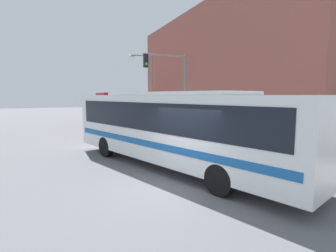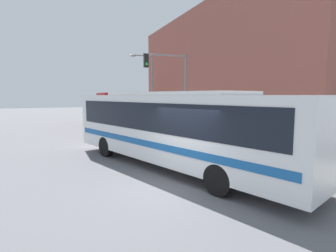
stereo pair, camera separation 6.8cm
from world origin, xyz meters
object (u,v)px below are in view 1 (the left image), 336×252
(parking_meter, at_px, (181,122))
(pedestrian_near_corner, at_px, (183,118))
(traffic_light_pole, at_px, (172,80))
(pedestrian_mid_block, at_px, (225,126))
(city_bus, at_px, (175,124))
(street_lamp, at_px, (149,83))
(delivery_truck, at_px, (110,106))
(fire_hydrant, at_px, (233,141))

(parking_meter, bearing_deg, pedestrian_near_corner, 57.39)
(traffic_light_pole, xyz_separation_m, pedestrian_near_corner, (1.67, 1.43, -2.94))
(pedestrian_near_corner, xyz_separation_m, pedestrian_mid_block, (0.23, -5.33, -0.04))
(city_bus, distance_m, pedestrian_near_corner, 10.48)
(parking_meter, relative_size, street_lamp, 0.18)
(delivery_truck, bearing_deg, parking_meter, -73.95)
(street_lamp, relative_size, pedestrian_mid_block, 3.78)
(delivery_truck, relative_size, parking_meter, 6.66)
(city_bus, height_order, pedestrian_mid_block, city_bus)
(delivery_truck, bearing_deg, street_lamp, -51.46)
(traffic_light_pole, distance_m, pedestrian_near_corner, 3.67)
(city_bus, bearing_deg, delivery_truck, 67.96)
(traffic_light_pole, relative_size, street_lamp, 0.85)
(pedestrian_near_corner, bearing_deg, city_bus, -118.56)
(street_lamp, bearing_deg, parking_meter, -89.53)
(city_bus, height_order, pedestrian_near_corner, city_bus)
(fire_hydrant, xyz_separation_m, parking_meter, (-0.00, 6.21, 0.45))
(traffic_light_pole, relative_size, pedestrian_near_corner, 3.09)
(traffic_light_pole, height_order, pedestrian_near_corner, traffic_light_pole)
(delivery_truck, distance_m, parking_meter, 11.64)
(pedestrian_near_corner, bearing_deg, delivery_truck, 111.60)
(traffic_light_pole, relative_size, pedestrian_mid_block, 3.23)
(city_bus, relative_size, traffic_light_pole, 2.02)
(traffic_light_pole, distance_m, parking_meter, 3.23)
(parking_meter, bearing_deg, delivery_truck, 106.05)
(delivery_truck, bearing_deg, pedestrian_near_corner, -68.40)
(parking_meter, distance_m, pedestrian_near_corner, 1.39)
(fire_hydrant, height_order, traffic_light_pole, traffic_light_pole)
(city_bus, height_order, parking_meter, city_bus)
(fire_hydrant, relative_size, pedestrian_mid_block, 0.40)
(delivery_truck, bearing_deg, city_bus, -93.12)
(traffic_light_pole, bearing_deg, fire_hydrant, -81.15)
(delivery_truck, xyz_separation_m, fire_hydrant, (3.21, -17.37, -1.23))
(street_lamp, relative_size, pedestrian_near_corner, 3.62)
(fire_hydrant, height_order, parking_meter, parking_meter)
(city_bus, xyz_separation_m, pedestrian_near_corner, (5.00, 9.19, -0.68))
(delivery_truck, height_order, fire_hydrant, delivery_truck)
(fire_hydrant, height_order, pedestrian_mid_block, pedestrian_mid_block)
(fire_hydrant, bearing_deg, traffic_light_pole, 98.85)
(street_lamp, bearing_deg, pedestrian_mid_block, -84.81)
(street_lamp, bearing_deg, fire_hydrant, -89.75)
(fire_hydrant, bearing_deg, delivery_truck, 100.48)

